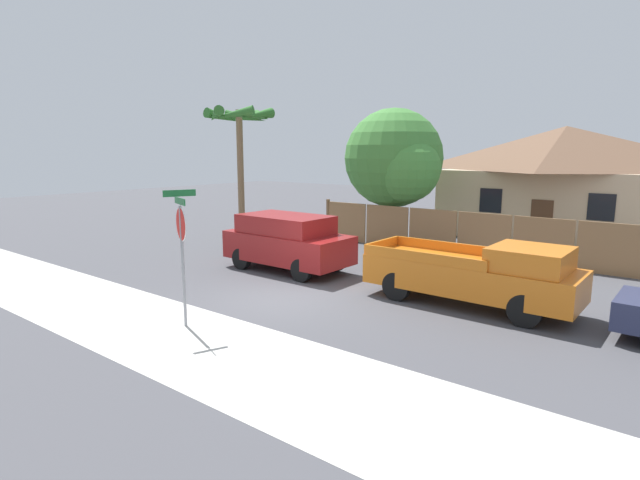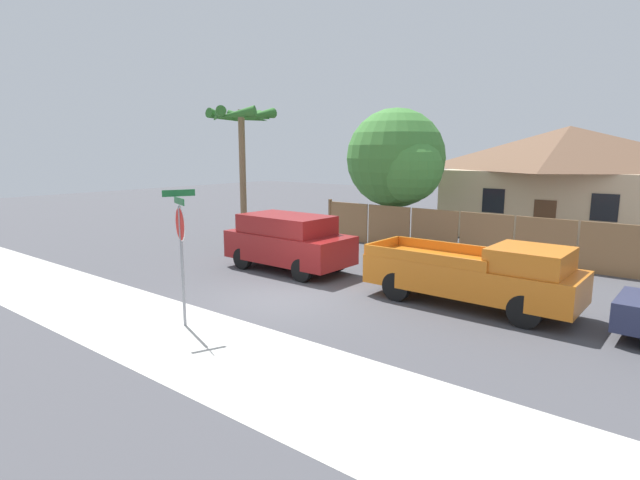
{
  "view_description": "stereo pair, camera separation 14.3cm",
  "coord_description": "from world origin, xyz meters",
  "px_view_note": "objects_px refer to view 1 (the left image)",
  "views": [
    {
      "loc": [
        9.07,
        -9.97,
        4.06
      ],
      "look_at": [
        0.59,
        0.91,
        1.6
      ],
      "focal_mm": 28.0,
      "sensor_mm": 36.0,
      "label": 1
    },
    {
      "loc": [
        9.19,
        -9.89,
        4.06
      ],
      "look_at": [
        0.59,
        0.91,
        1.6
      ],
      "focal_mm": 28.0,
      "sensor_mm": 36.0,
      "label": 2
    }
  ],
  "objects_px": {
    "stop_sign": "(182,235)",
    "house": "(562,180)",
    "oak_tree": "(396,161)",
    "red_suv": "(287,241)",
    "orange_pickup": "(477,274)",
    "palm_tree": "(239,127)"
  },
  "relations": [
    {
      "from": "stop_sign",
      "to": "house",
      "type": "bearing_deg",
      "value": 100.61
    },
    {
      "from": "oak_tree",
      "to": "red_suv",
      "type": "relative_size",
      "value": 1.33
    },
    {
      "from": "house",
      "to": "oak_tree",
      "type": "height_order",
      "value": "oak_tree"
    },
    {
      "from": "oak_tree",
      "to": "house",
      "type": "bearing_deg",
      "value": 49.5
    },
    {
      "from": "house",
      "to": "orange_pickup",
      "type": "distance_m",
      "value": 13.65
    },
    {
      "from": "palm_tree",
      "to": "orange_pickup",
      "type": "xyz_separation_m",
      "value": [
        11.69,
        -2.61,
        -4.2
      ]
    },
    {
      "from": "house",
      "to": "oak_tree",
      "type": "relative_size",
      "value": 1.81
    },
    {
      "from": "palm_tree",
      "to": "orange_pickup",
      "type": "relative_size",
      "value": 1.07
    },
    {
      "from": "palm_tree",
      "to": "orange_pickup",
      "type": "distance_m",
      "value": 12.7
    },
    {
      "from": "red_suv",
      "to": "orange_pickup",
      "type": "relative_size",
      "value": 0.81
    },
    {
      "from": "orange_pickup",
      "to": "stop_sign",
      "type": "bearing_deg",
      "value": -129.6
    },
    {
      "from": "stop_sign",
      "to": "oak_tree",
      "type": "bearing_deg",
      "value": 119.25
    },
    {
      "from": "oak_tree",
      "to": "palm_tree",
      "type": "distance_m",
      "value": 7.01
    },
    {
      "from": "red_suv",
      "to": "orange_pickup",
      "type": "bearing_deg",
      "value": 0.66
    },
    {
      "from": "red_suv",
      "to": "orange_pickup",
      "type": "xyz_separation_m",
      "value": [
        6.67,
        -0.0,
        -0.15
      ]
    },
    {
      "from": "stop_sign",
      "to": "red_suv",
      "type": "bearing_deg",
      "value": 129.8
    },
    {
      "from": "palm_tree",
      "to": "oak_tree",
      "type": "bearing_deg",
      "value": 40.75
    },
    {
      "from": "house",
      "to": "oak_tree",
      "type": "bearing_deg",
      "value": -130.5
    },
    {
      "from": "stop_sign",
      "to": "palm_tree",
      "type": "bearing_deg",
      "value": 151.43
    },
    {
      "from": "red_suv",
      "to": "stop_sign",
      "type": "bearing_deg",
      "value": -71.32
    },
    {
      "from": "red_suv",
      "to": "orange_pickup",
      "type": "distance_m",
      "value": 6.68
    },
    {
      "from": "house",
      "to": "palm_tree",
      "type": "relative_size",
      "value": 1.82
    }
  ]
}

